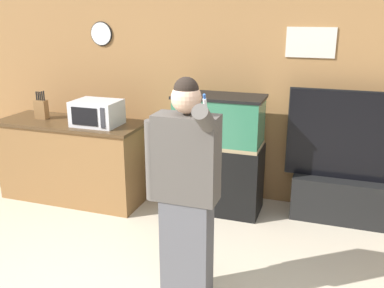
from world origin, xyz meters
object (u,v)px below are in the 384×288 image
counter_island (74,160)px  aquarium_on_stand (218,154)px  microwave (97,113)px  tv_on_stand (344,184)px  person_standing (185,192)px  knife_block (41,109)px

counter_island → aquarium_on_stand: 1.74m
microwave → tv_on_stand: tv_on_stand is taller
aquarium_on_stand → person_standing: (0.19, -1.63, 0.25)m
microwave → tv_on_stand: size_ratio=0.36×
microwave → aquarium_on_stand: (1.33, 0.28, -0.43)m
knife_block → tv_on_stand: 3.53m
tv_on_stand → person_standing: size_ratio=0.81×
counter_island → aquarium_on_stand: bearing=7.9°
microwave → person_standing: size_ratio=0.29×
aquarium_on_stand → tv_on_stand: (1.34, 0.18, -0.25)m
knife_block → tv_on_stand: bearing=6.8°
counter_island → tv_on_stand: tv_on_stand is taller
aquarium_on_stand → knife_block: bearing=-173.8°
counter_island → knife_block: size_ratio=5.29×
knife_block → tv_on_stand: tv_on_stand is taller
counter_island → aquarium_on_stand: (1.71, 0.24, 0.18)m
knife_block → tv_on_stand: (3.45, 0.41, -0.66)m
knife_block → person_standing: size_ratio=0.19×
knife_block → aquarium_on_stand: 2.16m
counter_island → person_standing: bearing=-36.1°
knife_block → aquarium_on_stand: (2.11, 0.23, -0.41)m
person_standing → aquarium_on_stand: bearing=96.7°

